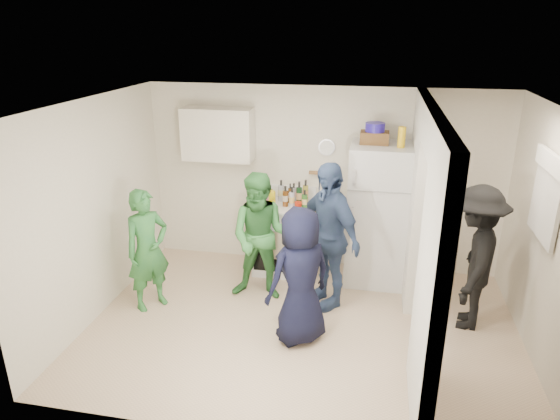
% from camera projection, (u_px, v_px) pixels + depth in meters
% --- Properties ---
extents(floor, '(4.80, 4.80, 0.00)m').
position_uv_depth(floor, '(302.00, 327.00, 5.68)').
color(floor, '#CBB08F').
rests_on(floor, ground).
extents(wall_back, '(4.80, 0.00, 4.80)m').
position_uv_depth(wall_back, '(322.00, 179.00, 6.81)').
color(wall_back, silver).
rests_on(wall_back, floor).
extents(wall_front, '(4.80, 0.00, 4.80)m').
position_uv_depth(wall_front, '(269.00, 310.00, 3.68)').
color(wall_front, silver).
rests_on(wall_front, floor).
extents(wall_left, '(0.00, 3.40, 3.40)m').
position_uv_depth(wall_left, '(95.00, 210.00, 5.68)').
color(wall_left, silver).
rests_on(wall_left, floor).
extents(wall_right, '(0.00, 3.40, 3.40)m').
position_uv_depth(wall_right, '(549.00, 243.00, 4.81)').
color(wall_right, silver).
rests_on(wall_right, floor).
extents(ceiling, '(4.80, 4.80, 0.00)m').
position_uv_depth(ceiling, '(306.00, 105.00, 4.81)').
color(ceiling, white).
rests_on(ceiling, wall_back).
extents(partition_pier_back, '(0.12, 1.20, 2.50)m').
position_uv_depth(partition_pier_back, '(415.00, 199.00, 6.04)').
color(partition_pier_back, silver).
rests_on(partition_pier_back, floor).
extents(partition_pier_front, '(0.12, 1.20, 2.50)m').
position_uv_depth(partition_pier_front, '(430.00, 286.00, 4.02)').
color(partition_pier_front, silver).
rests_on(partition_pier_front, floor).
extents(partition_header, '(0.12, 1.00, 0.40)m').
position_uv_depth(partition_header, '(432.00, 131.00, 4.66)').
color(partition_header, silver).
rests_on(partition_header, partition_pier_back).
extents(stove, '(0.81, 0.67, 0.97)m').
position_uv_depth(stove, '(284.00, 237.00, 6.86)').
color(stove, white).
rests_on(stove, floor).
extents(upper_cabinet, '(0.95, 0.34, 0.70)m').
position_uv_depth(upper_cabinet, '(218.00, 134.00, 6.69)').
color(upper_cabinet, silver).
rests_on(upper_cabinet, wall_back).
extents(fridge, '(0.76, 0.74, 1.84)m').
position_uv_depth(fridge, '(377.00, 215.00, 6.45)').
color(fridge, silver).
rests_on(fridge, floor).
extents(wicker_basket, '(0.35, 0.25, 0.15)m').
position_uv_depth(wicker_basket, '(374.00, 138.00, 6.17)').
color(wicker_basket, brown).
rests_on(wicker_basket, fridge).
extents(blue_bowl, '(0.24, 0.24, 0.11)m').
position_uv_depth(blue_bowl, '(375.00, 127.00, 6.13)').
color(blue_bowl, '#231593').
rests_on(blue_bowl, wicker_basket).
extents(yellow_cup_stack_top, '(0.09, 0.09, 0.25)m').
position_uv_depth(yellow_cup_stack_top, '(402.00, 137.00, 5.96)').
color(yellow_cup_stack_top, yellow).
rests_on(yellow_cup_stack_top, fridge).
extents(wall_clock, '(0.22, 0.02, 0.22)m').
position_uv_depth(wall_clock, '(327.00, 147.00, 6.62)').
color(wall_clock, white).
rests_on(wall_clock, wall_back).
extents(spice_shelf, '(0.35, 0.08, 0.03)m').
position_uv_depth(spice_shelf, '(322.00, 173.00, 6.73)').
color(spice_shelf, olive).
rests_on(spice_shelf, wall_back).
extents(nook_window, '(0.03, 0.70, 0.80)m').
position_uv_depth(nook_window, '(549.00, 197.00, 4.86)').
color(nook_window, black).
rests_on(nook_window, wall_right).
extents(nook_window_frame, '(0.04, 0.76, 0.86)m').
position_uv_depth(nook_window_frame, '(547.00, 197.00, 4.86)').
color(nook_window_frame, white).
rests_on(nook_window_frame, wall_right).
extents(nook_valance, '(0.04, 0.82, 0.18)m').
position_uv_depth(nook_valance, '(551.00, 162.00, 4.75)').
color(nook_valance, white).
rests_on(nook_valance, wall_right).
extents(yellow_cup_stack_stove, '(0.09, 0.09, 0.25)m').
position_uv_depth(yellow_cup_stack_stove, '(272.00, 200.00, 6.46)').
color(yellow_cup_stack_stove, gold).
rests_on(yellow_cup_stack_stove, stove).
extents(red_cup, '(0.09, 0.09, 0.12)m').
position_uv_depth(red_cup, '(298.00, 206.00, 6.44)').
color(red_cup, '#AC1F0B').
rests_on(red_cup, stove).
extents(person_green_left, '(0.61, 0.65, 1.48)m').
position_uv_depth(person_green_left, '(148.00, 250.00, 5.86)').
color(person_green_left, '#347C31').
rests_on(person_green_left, floor).
extents(person_green_center, '(0.79, 0.62, 1.61)m').
position_uv_depth(person_green_center, '(261.00, 237.00, 6.05)').
color(person_green_center, '#3B873F').
rests_on(person_green_center, floor).
extents(person_denim, '(1.04, 1.06, 1.79)m').
position_uv_depth(person_denim, '(328.00, 235.00, 5.88)').
color(person_denim, '#3B4A81').
rests_on(person_denim, floor).
extents(person_navy, '(0.88, 0.85, 1.52)m').
position_uv_depth(person_navy, '(300.00, 277.00, 5.21)').
color(person_navy, black).
rests_on(person_navy, floor).
extents(person_nook, '(0.84, 1.18, 1.66)m').
position_uv_depth(person_nook, '(474.00, 258.00, 5.46)').
color(person_nook, black).
rests_on(person_nook, floor).
extents(bottle_a, '(0.06, 0.06, 0.27)m').
position_uv_depth(bottle_a, '(265.00, 191.00, 6.79)').
color(bottle_a, brown).
rests_on(bottle_a, stove).
extents(bottle_b, '(0.08, 0.08, 0.29)m').
position_uv_depth(bottle_b, '(269.00, 195.00, 6.61)').
color(bottle_b, '#164218').
rests_on(bottle_b, stove).
extents(bottle_c, '(0.08, 0.08, 0.29)m').
position_uv_depth(bottle_c, '(281.00, 190.00, 6.78)').
color(bottle_c, '#9A9DA7').
rests_on(bottle_c, stove).
extents(bottle_d, '(0.07, 0.07, 0.28)m').
position_uv_depth(bottle_d, '(285.00, 196.00, 6.58)').
color(bottle_d, '#5D3110').
rests_on(bottle_d, stove).
extents(bottle_e, '(0.07, 0.07, 0.25)m').
position_uv_depth(bottle_e, '(294.00, 192.00, 6.80)').
color(bottle_e, '#A3A8B4').
rests_on(bottle_e, stove).
extents(bottle_f, '(0.08, 0.08, 0.33)m').
position_uv_depth(bottle_f, '(299.00, 193.00, 6.61)').
color(bottle_f, black).
rests_on(bottle_f, stove).
extents(bottle_g, '(0.08, 0.08, 0.32)m').
position_uv_depth(bottle_g, '(305.00, 191.00, 6.71)').
color(bottle_g, '#A29A35').
rests_on(bottle_g, stove).
extents(bottle_h, '(0.06, 0.06, 0.30)m').
position_uv_depth(bottle_h, '(260.00, 195.00, 6.59)').
color(bottle_h, silver).
rests_on(bottle_h, stove).
extents(bottle_i, '(0.06, 0.06, 0.27)m').
position_uv_depth(bottle_i, '(290.00, 193.00, 6.71)').
color(bottle_i, '#4F2D0D').
rests_on(bottle_i, stove).
extents(bottle_j, '(0.07, 0.07, 0.26)m').
position_uv_depth(bottle_j, '(305.00, 200.00, 6.48)').
color(bottle_j, '#2E6522').
rests_on(bottle_j, stove).
extents(bottle_k, '(0.07, 0.07, 0.24)m').
position_uv_depth(bottle_k, '(270.00, 194.00, 6.73)').
color(bottle_k, brown).
rests_on(bottle_k, stove).
extents(bottle_l, '(0.07, 0.07, 0.29)m').
position_uv_depth(bottle_l, '(292.00, 198.00, 6.50)').
color(bottle_l, '#A6A5B6').
rests_on(bottle_l, stove).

